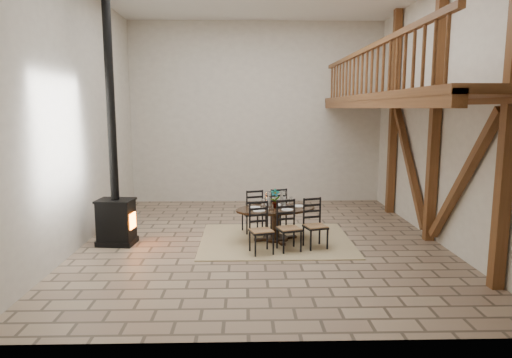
{
  "coord_description": "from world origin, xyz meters",
  "views": [
    {
      "loc": [
        -0.34,
        -8.86,
        2.64
      ],
      "look_at": [
        -0.11,
        0.4,
        1.2
      ],
      "focal_mm": 32.0,
      "sensor_mm": 36.0,
      "label": 1
    }
  ],
  "objects_px": {
    "dining_table": "(277,223)",
    "wood_stove": "(115,188)",
    "log_basket": "(113,226)",
    "log_stack": "(118,219)"
  },
  "relations": [
    {
      "from": "wood_stove",
      "to": "log_basket",
      "type": "xyz_separation_m",
      "value": [
        -0.28,
        0.74,
        -0.93
      ]
    },
    {
      "from": "dining_table",
      "to": "log_basket",
      "type": "relative_size",
      "value": 4.01
    },
    {
      "from": "log_basket",
      "to": "log_stack",
      "type": "xyz_separation_m",
      "value": [
        -0.06,
        0.59,
        -0.0
      ]
    },
    {
      "from": "dining_table",
      "to": "log_basket",
      "type": "bearing_deg",
      "value": 152.9
    },
    {
      "from": "wood_stove",
      "to": "log_stack",
      "type": "distance_m",
      "value": 1.65
    },
    {
      "from": "dining_table",
      "to": "wood_stove",
      "type": "distance_m",
      "value": 3.24
    },
    {
      "from": "dining_table",
      "to": "wood_stove",
      "type": "bearing_deg",
      "value": 165.18
    },
    {
      "from": "wood_stove",
      "to": "log_stack",
      "type": "xyz_separation_m",
      "value": [
        -0.34,
        1.32,
        -0.93
      ]
    },
    {
      "from": "dining_table",
      "to": "log_stack",
      "type": "relative_size",
      "value": 4.91
    },
    {
      "from": "dining_table",
      "to": "log_stack",
      "type": "bearing_deg",
      "value": 144.13
    }
  ]
}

